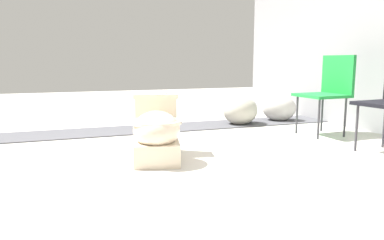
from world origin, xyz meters
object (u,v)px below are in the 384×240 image
object	(u,v)px
toilet	(156,132)
folding_chair_left	(330,86)
boulder_far	(279,108)
boulder_near	(240,110)

from	to	relation	value
toilet	folding_chair_left	size ratio (longest dim) A/B	0.84
toilet	boulder_far	xyz separation A→B (m)	(-1.32, 1.98, -0.05)
toilet	boulder_far	size ratio (longest dim) A/B	1.62
toilet	folding_chair_left	xyz separation A→B (m)	(-0.37, 1.97, 0.29)
folding_chair_left	boulder_far	xyz separation A→B (m)	(-0.95, 0.01, -0.34)
folding_chair_left	boulder_near	xyz separation A→B (m)	(-0.87, -0.59, -0.34)
boulder_near	toilet	bearing A→B (deg)	-47.96
boulder_near	boulder_far	bearing A→B (deg)	97.18
folding_chair_left	toilet	bearing A→B (deg)	8.31
boulder_far	folding_chair_left	bearing A→B (deg)	-0.73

